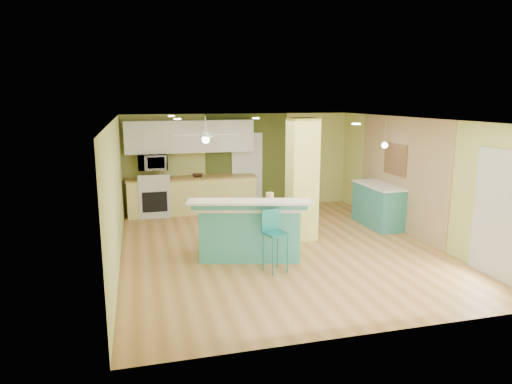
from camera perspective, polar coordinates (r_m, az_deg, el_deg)
floor at (r=9.06m, az=2.83°, el=-6.99°), size 6.00×7.00×0.01m
ceiling at (r=8.60m, az=3.00°, el=9.08°), size 6.00×7.00×0.01m
wall_back at (r=12.09m, az=-2.10°, el=3.84°), size 6.00×0.01×2.50m
wall_front at (r=5.60m, az=13.81°, el=-5.69°), size 6.00×0.01×2.50m
wall_left at (r=8.36m, az=-17.14°, el=-0.17°), size 0.01×7.00×2.50m
wall_right at (r=10.05m, az=19.48°, el=1.60°), size 0.01×7.00×2.50m
wood_panel at (r=10.54m, az=17.59°, el=2.15°), size 0.02×3.40×2.50m
olive_accent at (r=12.12m, az=-1.16°, el=3.86°), size 2.20×0.02×2.50m
interior_door at (r=12.12m, az=-1.12°, el=2.67°), size 0.82×0.05×2.00m
french_door at (r=8.31m, az=28.02°, el=-2.52°), size 0.04×1.08×2.10m
column at (r=9.42m, az=5.77°, el=1.57°), size 0.55×0.55×2.50m
kitchen_run at (r=11.71m, az=-7.96°, el=-0.39°), size 3.25×0.63×0.94m
stove at (r=11.64m, az=-12.60°, el=-0.69°), size 0.76×0.66×1.08m
upper_cabinets at (r=11.62m, az=-8.24°, el=6.89°), size 3.20×0.34×0.80m
microwave at (r=11.49m, az=-12.80°, el=3.66°), size 0.70×0.48×0.39m
ceiling_fan at (r=10.33m, az=-6.31°, el=7.07°), size 1.41×1.41×0.61m
pendant_lamp at (r=10.41m, az=15.79°, el=5.67°), size 0.14×0.14×0.69m
wall_decor at (r=10.65m, az=17.02°, el=3.92°), size 0.03×0.90×0.70m
peninsula at (r=8.43m, az=-0.79°, el=-4.58°), size 2.24×1.61×1.15m
bar_stool at (r=7.68m, az=2.18°, el=-4.84°), size 0.44×0.44×1.06m
side_counter at (r=10.85m, az=15.02°, el=-1.56°), size 0.64×1.50×0.97m
fruit_bowl at (r=11.63m, az=-7.31°, el=2.07°), size 0.30×0.30×0.07m
canister at (r=8.41m, az=1.74°, el=-0.70°), size 0.14×0.14×0.19m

